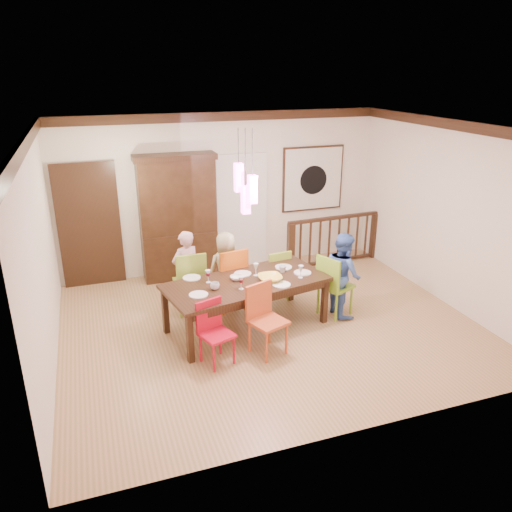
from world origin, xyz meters
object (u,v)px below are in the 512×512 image
object	(u,v)px
chair_end_right	(336,281)
person_far_left	(186,271)
china_hutch	(178,217)
balustrade	(334,239)
person_end_right	(343,274)
dining_table	(246,286)
chair_far_left	(189,277)
person_far_mid	(226,269)

from	to	relation	value
chair_end_right	person_far_left	xyz separation A→B (m)	(-2.13, 0.92, 0.09)
chair_end_right	china_hutch	world-z (taller)	china_hutch
balustrade	person_far_left	xyz separation A→B (m)	(-3.11, -1.02, 0.15)
balustrade	person_end_right	xyz separation A→B (m)	(-0.86, -1.94, 0.16)
chair_end_right	person_far_left	size ratio (longest dim) A/B	0.76
balustrade	person_end_right	bearing A→B (deg)	-117.07
dining_table	chair_end_right	xyz separation A→B (m)	(1.43, -0.04, -0.11)
chair_far_left	person_end_right	xyz separation A→B (m)	(2.22, -0.83, 0.07)
person_end_right	person_far_left	bearing A→B (deg)	67.98
chair_far_left	balustrade	bearing A→B (deg)	-159.76
chair_end_right	person_far_left	bearing A→B (deg)	43.79
person_far_left	chair_end_right	bearing A→B (deg)	137.09
china_hutch	person_far_mid	bearing A→B (deg)	-70.53
china_hutch	person_end_right	xyz separation A→B (m)	(2.09, -2.29, -0.47)
person_far_mid	person_end_right	size ratio (longest dim) A/B	0.93
dining_table	balustrade	bearing A→B (deg)	27.24
balustrade	person_far_mid	xyz separation A→B (m)	(-2.46, -1.04, 0.11)
chair_end_right	china_hutch	distance (m)	3.08
person_far_left	chair_far_left	bearing A→B (deg)	87.03
balustrade	person_far_left	world-z (taller)	person_far_left
person_far_left	balustrade	bearing A→B (deg)	178.70
balustrade	chair_end_right	bearing A→B (deg)	-119.84
chair_far_left	chair_end_right	size ratio (longest dim) A/B	1.04
chair_end_right	person_far_mid	size ratio (longest dim) A/B	0.81
person_end_right	dining_table	bearing A→B (deg)	88.92
chair_end_right	person_far_left	world-z (taller)	person_far_left
person_far_left	person_far_mid	world-z (taller)	person_far_left
dining_table	person_end_right	xyz separation A→B (m)	(1.55, -0.04, -0.02)
chair_end_right	china_hutch	size ratio (longest dim) A/B	0.44
china_hutch	chair_far_left	bearing A→B (deg)	-94.89
dining_table	chair_end_right	size ratio (longest dim) A/B	2.53
dining_table	chair_end_right	distance (m)	1.43
person_far_left	person_end_right	size ratio (longest dim) A/B	0.99
china_hutch	person_end_right	size ratio (longest dim) A/B	1.71
person_end_right	person_far_mid	bearing A→B (deg)	60.93
balustrade	person_end_right	distance (m)	2.13
chair_far_left	chair_end_right	bearing A→B (deg)	158.81
chair_far_left	person_far_mid	bearing A→B (deg)	-172.98
chair_end_right	chair_far_left	bearing A→B (deg)	45.66
person_far_mid	chair_end_right	bearing A→B (deg)	147.09
china_hutch	person_far_mid	world-z (taller)	china_hutch
chair_far_left	chair_end_right	world-z (taller)	chair_far_left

